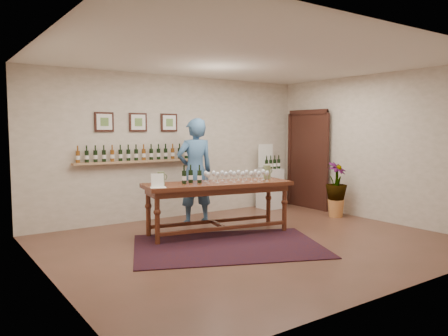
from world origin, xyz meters
TOP-DOWN VIEW (x-y plane):
  - ground at (0.00, 0.00)m, footprint 6.00×6.00m
  - room_shell at (2.11, 1.86)m, footprint 6.00×6.00m
  - rug at (-0.46, 0.03)m, footprint 3.27×2.79m
  - tasting_table at (-0.14, 0.77)m, footprint 2.56×1.24m
  - table_glasses at (0.20, 0.71)m, footprint 1.38×0.75m
  - table_bottles at (-0.55, 0.94)m, footprint 0.34×0.25m
  - pitcher_left at (-1.08, 0.98)m, footprint 0.15×0.15m
  - pitcher_right at (0.87, 0.72)m, footprint 0.18×0.18m
  - menu_card at (-1.25, 0.76)m, footprint 0.28×0.24m
  - display_pedestal at (2.16, 2.12)m, footprint 0.45×0.45m
  - pedestal_bottles at (2.16, 2.04)m, footprint 0.30×0.09m
  - info_sign at (2.15, 2.27)m, footprint 0.41×0.03m
  - potted_plant at (2.60, 0.62)m, footprint 0.58×0.58m
  - person at (-0.02, 1.71)m, footprint 0.77×0.56m

SIDE VIEW (x-z plane):
  - ground at x=0.00m, z-range 0.00..0.00m
  - rug at x=-0.46m, z-range 0.00..0.01m
  - display_pedestal at x=2.16m, z-range 0.00..0.88m
  - potted_plant at x=2.60m, z-range 0.08..1.03m
  - tasting_table at x=-0.14m, z-range 0.30..1.17m
  - table_glasses at x=0.20m, z-range 0.87..1.06m
  - person at x=-0.02m, z-range 0.00..1.95m
  - menu_card at x=-1.25m, z-range 0.87..1.08m
  - pitcher_left at x=-1.08m, z-range 0.87..1.08m
  - pitcher_right at x=0.87m, z-range 0.87..1.11m
  - pedestal_bottles at x=2.16m, z-range 0.88..1.18m
  - table_bottles at x=-0.55m, z-range 0.87..1.19m
  - room_shell at x=2.11m, z-range -1.88..4.12m
  - info_sign at x=2.15m, z-range 0.88..1.45m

